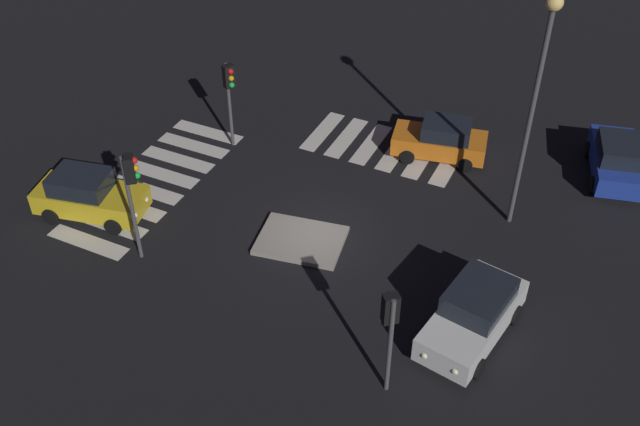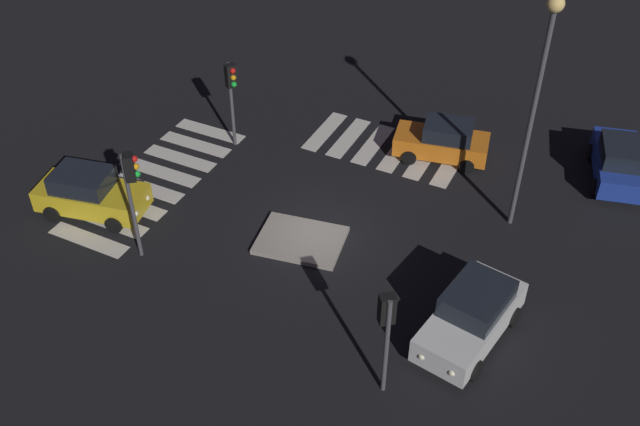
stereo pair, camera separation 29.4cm
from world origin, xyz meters
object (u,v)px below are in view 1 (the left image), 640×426
object	(u,v)px
car_blue	(616,159)
car_orange	(441,140)
car_yellow	(89,195)
traffic_light_north	(131,183)
street_lamp	(538,80)
traffic_light_west	(390,320)
traffic_light_east	(229,86)
traffic_island	(301,240)
car_white	(474,314)

from	to	relation	value
car_blue	car_orange	world-z (taller)	car_blue
car_blue	car_yellow	bearing A→B (deg)	108.33
car_orange	traffic_light_north	bearing A→B (deg)	43.21
car_orange	street_lamp	bearing A→B (deg)	130.89
traffic_light_west	street_lamp	size ratio (longest dim) A/B	0.42
car_orange	traffic_light_east	xyz separation A→B (m)	(8.09, 3.04, 2.09)
car_yellow	traffic_island	bearing A→B (deg)	1.90
car_orange	traffic_light_east	size ratio (longest dim) A/B	1.05
car_yellow	traffic_light_west	xyz separation A→B (m)	(-12.90, 2.64, 1.90)
car_yellow	street_lamp	world-z (taller)	street_lamp
car_white	traffic_light_north	bearing A→B (deg)	-73.12
car_yellow	traffic_light_east	world-z (taller)	traffic_light_east
traffic_light_west	traffic_island	bearing A→B (deg)	6.60
car_blue	traffic_light_north	size ratio (longest dim) A/B	1.01
traffic_island	street_lamp	size ratio (longest dim) A/B	0.38
traffic_island	traffic_light_north	xyz separation A→B (m)	(4.63, 3.01, 3.14)
traffic_light_west	car_white	bearing A→B (deg)	-71.28
car_blue	traffic_light_north	distance (m)	18.66
traffic_light_west	traffic_light_north	distance (m)	9.83
car_yellow	car_blue	bearing A→B (deg)	20.35
traffic_island	car_white	size ratio (longest dim) A/B	0.75
traffic_island	street_lamp	bearing A→B (deg)	-145.27
traffic_light_west	traffic_light_east	distance (m)	13.67
traffic_light_east	traffic_light_north	size ratio (longest dim) A/B	0.90
car_blue	street_lamp	bearing A→B (deg)	132.48
traffic_light_east	street_lamp	world-z (taller)	street_lamp
traffic_light_east	traffic_light_west	bearing A→B (deg)	-8.48
traffic_light_east	car_blue	bearing A→B (deg)	49.63
car_white	street_lamp	distance (m)	7.86
traffic_island	car_blue	size ratio (longest dim) A/B	0.79
car_yellow	traffic_light_east	bearing A→B (deg)	56.20
car_orange	traffic_light_north	distance (m)	12.95
traffic_light_north	street_lamp	size ratio (longest dim) A/B	0.48
car_yellow	street_lamp	xyz separation A→B (m)	(-14.29, -6.41, 5.02)
street_lamp	traffic_light_west	bearing A→B (deg)	81.25
car_blue	car_orange	distance (m)	6.90
traffic_light_east	traffic_light_north	world-z (taller)	traffic_light_north
car_yellow	street_lamp	distance (m)	16.45
traffic_light_east	car_orange	bearing A→B (deg)	52.60
street_lamp	car_yellow	bearing A→B (deg)	24.16
car_orange	traffic_light_east	bearing A→B (deg)	9.29
traffic_light_west	car_orange	bearing A→B (deg)	-30.37
car_blue	street_lamp	xyz separation A→B (m)	(3.00, 4.53, 5.03)
car_white	car_orange	xyz separation A→B (m)	(4.02, -8.95, -0.10)
traffic_island	traffic_light_north	bearing A→B (deg)	33.05
traffic_light_west	street_lamp	world-z (taller)	street_lamp
traffic_light_west	traffic_light_north	xyz separation A→B (m)	(9.69, -1.56, 0.45)
traffic_light_east	traffic_light_north	bearing A→B (deg)	-52.47
traffic_island	car_blue	bearing A→B (deg)	-136.41
car_orange	traffic_light_west	size ratio (longest dim) A/B	1.10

